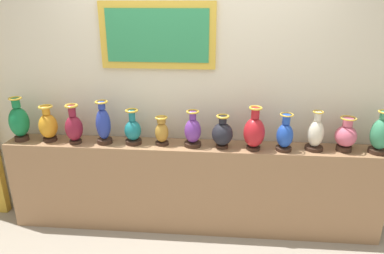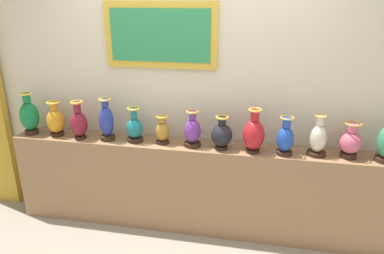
{
  "view_description": "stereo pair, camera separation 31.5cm",
  "coord_description": "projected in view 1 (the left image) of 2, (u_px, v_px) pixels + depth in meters",
  "views": [
    {
      "loc": [
        0.26,
        -2.95,
        2.12
      ],
      "look_at": [
        0.0,
        0.0,
        1.05
      ],
      "focal_mm": 32.72,
      "sensor_mm": 36.0,
      "label": 1
    },
    {
      "loc": [
        0.57,
        -2.91,
        2.12
      ],
      "look_at": [
        0.0,
        0.0,
        1.05
      ],
      "focal_mm": 32.72,
      "sensor_mm": 36.0,
      "label": 2
    }
  ],
  "objects": [
    {
      "name": "vase_emerald",
      "position": [
        19.0,
        122.0,
        3.26
      ],
      "size": [
        0.18,
        0.18,
        0.42
      ],
      "color": "#382319",
      "rests_on": "display_shelf"
    },
    {
      "name": "vase_teal",
      "position": [
        133.0,
        130.0,
        3.2
      ],
      "size": [
        0.15,
        0.15,
        0.33
      ],
      "color": "#382319",
      "rests_on": "display_shelf"
    },
    {
      "name": "vase_ivory",
      "position": [
        315.0,
        134.0,
        3.06
      ],
      "size": [
        0.16,
        0.16,
        0.36
      ],
      "color": "#382319",
      "rests_on": "display_shelf"
    },
    {
      "name": "vase_crimson",
      "position": [
        254.0,
        132.0,
        3.06
      ],
      "size": [
        0.19,
        0.19,
        0.39
      ],
      "color": "#382319",
      "rests_on": "display_shelf"
    },
    {
      "name": "vase_onyx",
      "position": [
        222.0,
        133.0,
        3.11
      ],
      "size": [
        0.19,
        0.19,
        0.31
      ],
      "color": "#382319",
      "rests_on": "display_shelf"
    },
    {
      "name": "vase_cobalt",
      "position": [
        103.0,
        125.0,
        3.19
      ],
      "size": [
        0.14,
        0.14,
        0.41
      ],
      "color": "#382319",
      "rests_on": "display_shelf"
    },
    {
      "name": "vase_sapphire",
      "position": [
        285.0,
        135.0,
        3.05
      ],
      "size": [
        0.14,
        0.14,
        0.34
      ],
      "color": "#382319",
      "rests_on": "display_shelf"
    },
    {
      "name": "vase_rose",
      "position": [
        346.0,
        136.0,
        3.05
      ],
      "size": [
        0.18,
        0.18,
        0.31
      ],
      "color": "#382319",
      "rests_on": "display_shelf"
    },
    {
      "name": "display_shelf",
      "position": [
        192.0,
        187.0,
        3.36
      ],
      "size": [
        3.49,
        0.3,
        0.88
      ],
      "primitive_type": "cube",
      "color": "#99704C",
      "rests_on": "ground_plane"
    },
    {
      "name": "vase_burgundy",
      "position": [
        74.0,
        127.0,
        3.2
      ],
      "size": [
        0.16,
        0.16,
        0.37
      ],
      "color": "#382319",
      "rests_on": "display_shelf"
    },
    {
      "name": "back_wall",
      "position": [
        193.0,
        91.0,
        3.25
      ],
      "size": [
        5.24,
        0.14,
        2.66
      ],
      "color": "beige",
      "rests_on": "ground_plane"
    },
    {
      "name": "vase_ochre",
      "position": [
        162.0,
        132.0,
        3.19
      ],
      "size": [
        0.12,
        0.12,
        0.27
      ],
      "color": "#382319",
      "rests_on": "display_shelf"
    },
    {
      "name": "ground_plane",
      "position": [
        192.0,
        225.0,
        3.51
      ],
      "size": [
        11.24,
        11.24,
        0.0
      ],
      "primitive_type": "plane",
      "color": "gray"
    },
    {
      "name": "vase_jade",
      "position": [
        381.0,
        135.0,
        2.99
      ],
      "size": [
        0.17,
        0.17,
        0.38
      ],
      "color": "#382319",
      "rests_on": "display_shelf"
    },
    {
      "name": "vase_amber",
      "position": [
        48.0,
        125.0,
        3.26
      ],
      "size": [
        0.17,
        0.17,
        0.35
      ],
      "color": "#382319",
      "rests_on": "display_shelf"
    },
    {
      "name": "vase_violet",
      "position": [
        193.0,
        131.0,
        3.14
      ],
      "size": [
        0.15,
        0.15,
        0.34
      ],
      "color": "#382319",
      "rests_on": "display_shelf"
    }
  ]
}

